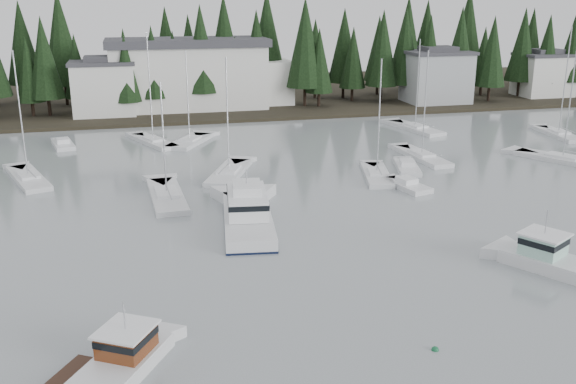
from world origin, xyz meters
name	(u,v)px	position (x,y,z in m)	size (l,w,h in m)	color
far_shore_land	(209,96)	(0.00, 97.00, 0.00)	(240.00, 54.00, 1.00)	black
conifer_treeline	(217,106)	(0.00, 86.00, 0.00)	(200.00, 22.00, 20.00)	black
house_west	(104,87)	(-18.00, 79.00, 4.65)	(9.54, 7.42, 8.75)	silver
house_east_a	(436,76)	(36.00, 78.00, 4.90)	(10.60, 8.48, 9.25)	#999EA0
house_east_b	(544,74)	(58.00, 80.00, 4.40)	(9.54, 7.42, 8.25)	silver
harbor_inn	(201,74)	(-2.96, 82.34, 5.78)	(29.50, 11.50, 10.90)	silver
lobster_boat_brown	(113,370)	(-15.93, 6.98, 0.46)	(6.53, 8.36, 4.02)	silver
cabin_cruiser_center	(248,216)	(-5.63, 26.89, 0.79)	(5.36, 12.64, 5.26)	silver
lobster_boat_teal	(560,264)	(13.12, 12.80, 0.56)	(6.77, 8.74, 4.67)	silver
sailboat_0	(167,198)	(-11.56, 35.62, 0.05)	(3.30, 10.91, 11.16)	silver
sailboat_2	(377,177)	(9.76, 37.69, 0.07)	(4.53, 9.05, 12.53)	silver
sailboat_4	(29,180)	(-24.73, 44.98, 0.07)	(5.68, 10.49, 13.43)	silver
sailboat_5	(229,174)	(-4.79, 42.21, 0.06)	(6.44, 10.28, 12.60)	silver
sailboat_6	(415,129)	(23.83, 59.21, 0.06)	(4.77, 10.72, 12.82)	silver
sailboat_7	(558,135)	(40.59, 50.92, 0.09)	(3.54, 9.60, 14.66)	silver
sailboat_8	(422,158)	(17.71, 43.99, 0.07)	(3.13, 10.07, 12.66)	silver
sailboat_9	(190,143)	(-7.32, 58.14, 0.06)	(6.85, 9.03, 12.06)	silver
sailboat_10	(562,161)	(32.44, 38.91, 0.06)	(7.66, 10.64, 13.18)	silver
sailboat_12	(153,143)	(-11.77, 59.15, 0.08)	(6.03, 10.01, 14.17)	silver
runabout_1	(406,187)	(11.19, 33.52, 0.13)	(3.47, 5.85, 1.42)	silver
runabout_3	(63,145)	(-22.64, 60.07, 0.13)	(3.41, 6.21, 1.42)	silver
runabout_4	(407,168)	(14.05, 39.85, 0.13)	(3.82, 6.78, 1.42)	silver
mooring_buoy_green	(435,350)	(0.48, 5.60, 0.00)	(0.41, 0.41, 0.41)	#145933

